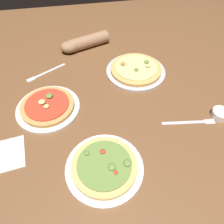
{
  "coord_description": "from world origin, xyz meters",
  "views": [
    {
      "loc": [
        -0.11,
        -0.61,
        0.74
      ],
      "look_at": [
        0.0,
        0.0,
        0.02
      ],
      "focal_mm": 34.19,
      "sensor_mm": 36.0,
      "label": 1
    }
  ],
  "objects_px": {
    "pizza_plate_side": "(48,107)",
    "ramekin_sauce": "(220,114)",
    "pizza_plate_near": "(105,166)",
    "napkin_folded": "(11,153)",
    "fork_spare": "(46,72)",
    "pizza_plate_far": "(136,70)",
    "fork_left": "(190,122)",
    "diner_arm": "(83,43)"
  },
  "relations": [
    {
      "from": "fork_spare",
      "to": "diner_arm",
      "type": "xyz_separation_m",
      "value": [
        0.23,
        0.2,
        0.03
      ]
    },
    {
      "from": "fork_left",
      "to": "pizza_plate_far",
      "type": "bearing_deg",
      "value": 110.79
    },
    {
      "from": "pizza_plate_near",
      "to": "ramekin_sauce",
      "type": "bearing_deg",
      "value": 15.95
    },
    {
      "from": "fork_left",
      "to": "fork_spare",
      "type": "distance_m",
      "value": 0.78
    },
    {
      "from": "pizza_plate_far",
      "to": "fork_spare",
      "type": "relative_size",
      "value": 1.52
    },
    {
      "from": "ramekin_sauce",
      "to": "fork_left",
      "type": "height_order",
      "value": "ramekin_sauce"
    },
    {
      "from": "napkin_folded",
      "to": "fork_left",
      "type": "relative_size",
      "value": 0.63
    },
    {
      "from": "pizza_plate_side",
      "to": "napkin_folded",
      "type": "bearing_deg",
      "value": -123.75
    },
    {
      "from": "pizza_plate_near",
      "to": "fork_spare",
      "type": "distance_m",
      "value": 0.65
    },
    {
      "from": "ramekin_sauce",
      "to": "diner_arm",
      "type": "bearing_deg",
      "value": 129.96
    },
    {
      "from": "pizza_plate_far",
      "to": "fork_spare",
      "type": "distance_m",
      "value": 0.49
    },
    {
      "from": "pizza_plate_side",
      "to": "ramekin_sauce",
      "type": "height_order",
      "value": "pizza_plate_side"
    },
    {
      "from": "ramekin_sauce",
      "to": "fork_left",
      "type": "relative_size",
      "value": 0.33
    },
    {
      "from": "pizza_plate_far",
      "to": "fork_left",
      "type": "xyz_separation_m",
      "value": [
        0.14,
        -0.38,
        -0.01
      ]
    },
    {
      "from": "pizza_plate_side",
      "to": "diner_arm",
      "type": "xyz_separation_m",
      "value": [
        0.21,
        0.47,
        0.02
      ]
    },
    {
      "from": "pizza_plate_far",
      "to": "fork_spare",
      "type": "height_order",
      "value": "pizza_plate_far"
    },
    {
      "from": "pizza_plate_near",
      "to": "fork_spare",
      "type": "xyz_separation_m",
      "value": [
        -0.23,
        0.61,
        -0.01
      ]
    },
    {
      "from": "pizza_plate_side",
      "to": "fork_left",
      "type": "height_order",
      "value": "pizza_plate_side"
    },
    {
      "from": "pizza_plate_near",
      "to": "napkin_folded",
      "type": "bearing_deg",
      "value": 160.04
    },
    {
      "from": "pizza_plate_far",
      "to": "napkin_folded",
      "type": "height_order",
      "value": "pizza_plate_far"
    },
    {
      "from": "fork_left",
      "to": "diner_arm",
      "type": "relative_size",
      "value": 0.78
    },
    {
      "from": "pizza_plate_far",
      "to": "fork_spare",
      "type": "xyz_separation_m",
      "value": [
        -0.48,
        0.08,
        -0.01
      ]
    },
    {
      "from": "fork_spare",
      "to": "pizza_plate_far",
      "type": "bearing_deg",
      "value": -9.8
    },
    {
      "from": "pizza_plate_far",
      "to": "pizza_plate_near",
      "type": "bearing_deg",
      "value": -115.98
    },
    {
      "from": "pizza_plate_side",
      "to": "diner_arm",
      "type": "relative_size",
      "value": 0.96
    },
    {
      "from": "napkin_folded",
      "to": "fork_spare",
      "type": "xyz_separation_m",
      "value": [
        0.12,
        0.48,
        -0.0
      ]
    },
    {
      "from": "pizza_plate_near",
      "to": "ramekin_sauce",
      "type": "relative_size",
      "value": 3.75
    },
    {
      "from": "ramekin_sauce",
      "to": "diner_arm",
      "type": "xyz_separation_m",
      "value": [
        -0.55,
        0.65,
        0.02
      ]
    },
    {
      "from": "ramekin_sauce",
      "to": "napkin_folded",
      "type": "xyz_separation_m",
      "value": [
        -0.9,
        -0.03,
        -0.01
      ]
    },
    {
      "from": "pizza_plate_near",
      "to": "napkin_folded",
      "type": "xyz_separation_m",
      "value": [
        -0.35,
        0.13,
        -0.01
      ]
    },
    {
      "from": "napkin_folded",
      "to": "ramekin_sauce",
      "type": "bearing_deg",
      "value": 1.88
    },
    {
      "from": "fork_left",
      "to": "fork_spare",
      "type": "bearing_deg",
      "value": 143.46
    },
    {
      "from": "pizza_plate_near",
      "to": "pizza_plate_side",
      "type": "distance_m",
      "value": 0.4
    },
    {
      "from": "diner_arm",
      "to": "pizza_plate_side",
      "type": "bearing_deg",
      "value": -113.96
    },
    {
      "from": "pizza_plate_far",
      "to": "fork_left",
      "type": "relative_size",
      "value": 1.35
    },
    {
      "from": "fork_left",
      "to": "napkin_folded",
      "type": "bearing_deg",
      "value": -178.61
    },
    {
      "from": "pizza_plate_side",
      "to": "fork_spare",
      "type": "xyz_separation_m",
      "value": [
        -0.02,
        0.27,
        -0.01
      ]
    },
    {
      "from": "pizza_plate_near",
      "to": "pizza_plate_side",
      "type": "height_order",
      "value": "pizza_plate_side"
    },
    {
      "from": "fork_spare",
      "to": "ramekin_sauce",
      "type": "bearing_deg",
      "value": -30.37
    },
    {
      "from": "pizza_plate_far",
      "to": "diner_arm",
      "type": "distance_m",
      "value": 0.38
    },
    {
      "from": "pizza_plate_near",
      "to": "fork_left",
      "type": "distance_m",
      "value": 0.43
    },
    {
      "from": "napkin_folded",
      "to": "fork_spare",
      "type": "bearing_deg",
      "value": 75.48
    }
  ]
}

